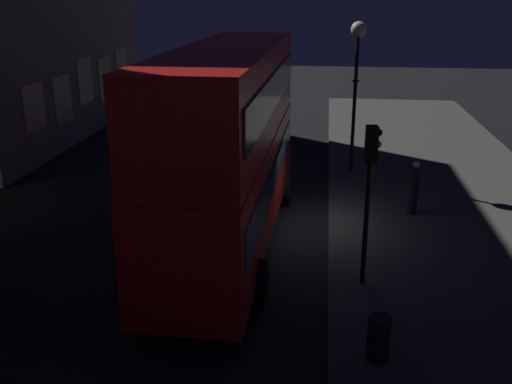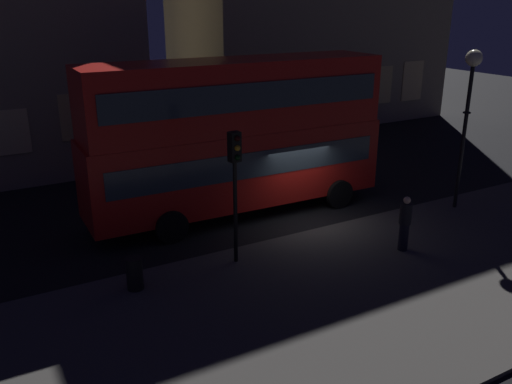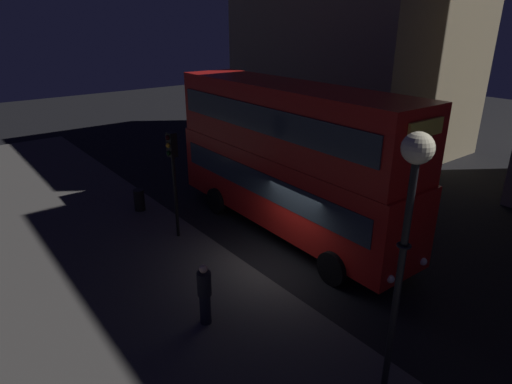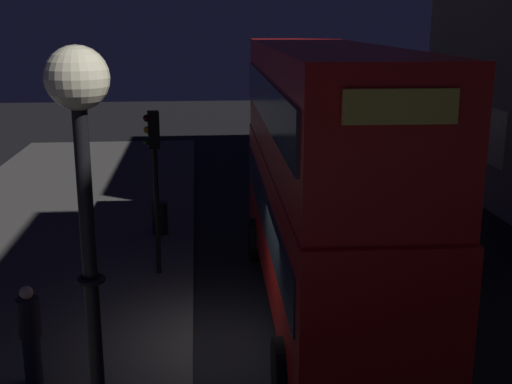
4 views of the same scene
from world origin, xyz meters
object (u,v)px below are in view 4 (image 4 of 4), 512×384
(traffic_light_near_kerb, at_px, (154,159))
(double_decker_bus, at_px, (323,167))
(litter_bin, at_px, (160,218))
(pedestrian, at_px, (30,334))
(street_lamp, at_px, (85,191))

(traffic_light_near_kerb, bearing_deg, double_decker_bus, 55.27)
(double_decker_bus, bearing_deg, litter_bin, -142.38)
(double_decker_bus, distance_m, pedestrian, 6.54)
(double_decker_bus, height_order, street_lamp, street_lamp)
(litter_bin, bearing_deg, pedestrian, -12.09)
(traffic_light_near_kerb, bearing_deg, pedestrian, -27.27)
(street_lamp, bearing_deg, pedestrian, -157.43)
(pedestrian, bearing_deg, traffic_light_near_kerb, -105.43)
(traffic_light_near_kerb, xyz_separation_m, street_lamp, (9.24, -0.02, 1.61))
(traffic_light_near_kerb, distance_m, street_lamp, 9.38)
(double_decker_bus, xyz_separation_m, litter_bin, (-5.03, -3.73, -2.53))
(pedestrian, relative_size, litter_bin, 1.92)
(street_lamp, distance_m, litter_bin, 12.98)
(pedestrian, bearing_deg, double_decker_bus, -146.32)
(street_lamp, bearing_deg, double_decker_bus, 153.61)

